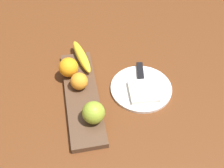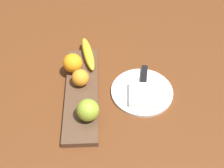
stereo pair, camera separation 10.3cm
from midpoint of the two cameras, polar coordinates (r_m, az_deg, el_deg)
The scene contains 9 objects.
ground_plane at distance 1.10m, azimuth -10.60°, elevation -1.20°, with size 2.40×2.40×0.00m, color #5B2F15.
fruit_tray at distance 1.06m, azimuth -8.71°, elevation -2.50°, with size 0.44×0.12×0.02m, color brown.
apple at distance 0.95m, azimuth -6.79°, elevation -5.80°, with size 0.08×0.08×0.08m, color #8CA62E.
banana at distance 1.16m, azimuth -8.57°, elevation 5.28°, with size 0.19×0.04×0.04m, color yellow.
orange_near_apple at distance 1.05m, azimuth -9.30°, elevation 0.38°, with size 0.06×0.06×0.06m, color orange.
orange_near_banana at distance 1.10m, azimuth -11.26°, elevation 3.10°, with size 0.07×0.07×0.07m, color orange.
dinner_plate at distance 1.08m, azimuth 3.05°, elevation -1.00°, with size 0.23×0.23×0.01m, color white.
folded_napkin at distance 1.05m, azimuth 3.43°, elevation -1.61°, with size 0.11×0.10×0.02m, color white.
knife at distance 1.11m, azimuth 3.01°, elevation 1.78°, with size 0.18×0.05×0.01m.
Camera 1 is at (0.73, 0.01, 0.82)m, focal length 46.43 mm.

